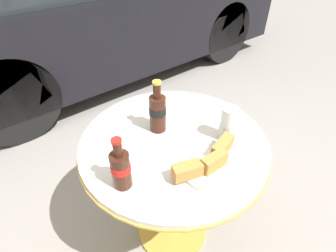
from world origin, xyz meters
TOP-DOWN VIEW (x-y plane):
  - ground_plane at (0.00, 0.00)m, footprint 30.00×30.00m
  - bistro_table at (0.00, 0.00)m, footprint 0.81×0.81m
  - cola_bottle_left at (-0.29, -0.07)m, footprint 0.07×0.07m
  - cola_bottle_right at (-0.01, 0.10)m, footprint 0.07×0.07m
  - drinking_glass at (0.18, -0.13)m, footprint 0.07×0.07m
  - lunch_plate_near at (0.00, -0.21)m, footprint 0.31×0.23m
  - parked_car at (0.74, 2.23)m, footprint 3.88×1.78m

SIDE VIEW (x-z plane):
  - ground_plane at x=0.00m, z-range 0.00..0.00m
  - bistro_table at x=0.00m, z-range 0.22..0.93m
  - parked_car at x=0.74m, z-range -0.02..1.35m
  - lunch_plate_near at x=0.00m, z-range 0.70..0.77m
  - drinking_glass at x=0.18m, z-range 0.70..0.85m
  - cola_bottle_left at x=-0.29m, z-range 0.69..0.90m
  - cola_bottle_right at x=-0.01m, z-range 0.69..0.92m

